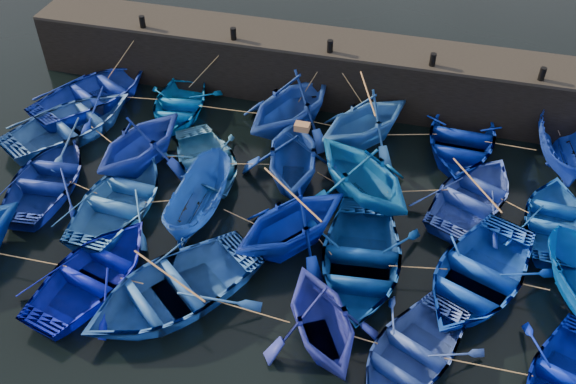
% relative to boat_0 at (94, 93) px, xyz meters
% --- Properties ---
extents(ground, '(120.00, 120.00, 0.00)m').
position_rel_boat_0_xyz_m(ground, '(9.50, -7.30, -0.57)').
color(ground, black).
rests_on(ground, ground).
extents(quay_wall, '(26.00, 2.50, 2.50)m').
position_rel_boat_0_xyz_m(quay_wall, '(9.50, 3.20, 0.68)').
color(quay_wall, black).
rests_on(quay_wall, ground).
extents(quay_top, '(26.00, 2.50, 0.12)m').
position_rel_boat_0_xyz_m(quay_top, '(9.50, 3.20, 1.99)').
color(quay_top, black).
rests_on(quay_top, quay_wall).
extents(bollard_0, '(0.24, 0.24, 0.50)m').
position_rel_boat_0_xyz_m(bollard_0, '(1.50, 2.30, 2.30)').
color(bollard_0, black).
rests_on(bollard_0, quay_top).
extents(bollard_1, '(0.24, 0.24, 0.50)m').
position_rel_boat_0_xyz_m(bollard_1, '(5.50, 2.30, 2.30)').
color(bollard_1, black).
rests_on(bollard_1, quay_top).
extents(bollard_2, '(0.24, 0.24, 0.50)m').
position_rel_boat_0_xyz_m(bollard_2, '(9.50, 2.30, 2.30)').
color(bollard_2, black).
rests_on(bollard_2, quay_top).
extents(bollard_3, '(0.24, 0.24, 0.50)m').
position_rel_boat_0_xyz_m(bollard_3, '(13.50, 2.30, 2.30)').
color(bollard_3, black).
rests_on(bollard_3, quay_top).
extents(bollard_4, '(0.24, 0.24, 0.50)m').
position_rel_boat_0_xyz_m(bollard_4, '(17.50, 2.30, 2.30)').
color(bollard_4, black).
rests_on(bollard_4, quay_top).
extents(boat_0, '(6.07, 6.70, 1.14)m').
position_rel_boat_0_xyz_m(boat_0, '(0.00, 0.00, 0.00)').
color(boat_0, '#102796').
rests_on(boat_0, ground).
extents(boat_1, '(3.76, 4.82, 0.91)m').
position_rel_boat_0_xyz_m(boat_1, '(3.66, 0.25, -0.11)').
color(boat_1, '#0351A3').
rests_on(boat_1, ground).
extents(boat_2, '(5.77, 6.11, 2.54)m').
position_rel_boat_0_xyz_m(boat_2, '(8.43, 0.36, 0.70)').
color(boat_2, navy).
rests_on(boat_2, ground).
extents(boat_3, '(5.57, 5.66, 2.26)m').
position_rel_boat_0_xyz_m(boat_3, '(11.40, 0.26, 0.56)').
color(boat_3, blue).
rests_on(boat_3, ground).
extents(boat_4, '(4.00, 5.49, 1.12)m').
position_rel_boat_0_xyz_m(boat_4, '(15.05, 0.79, -0.01)').
color(boat_4, '#00157F').
rests_on(boat_4, ground).
extents(boat_5, '(2.22, 4.70, 1.76)m').
position_rel_boat_0_xyz_m(boat_5, '(18.73, 0.74, 0.31)').
color(boat_5, '#102FA7').
rests_on(boat_5, ground).
extents(boat_6, '(6.14, 6.66, 1.13)m').
position_rel_boat_0_xyz_m(boat_6, '(0.13, -2.21, -0.01)').
color(boat_6, '#2B58A6').
rests_on(boat_6, ground).
extents(boat_7, '(4.81, 5.18, 2.23)m').
position_rel_boat_0_xyz_m(boat_7, '(3.65, -3.24, 0.55)').
color(boat_7, navy).
rests_on(boat_7, ground).
extents(boat_8, '(5.15, 5.37, 0.91)m').
position_rel_boat_0_xyz_m(boat_8, '(6.11, -2.99, -0.12)').
color(boat_8, teal).
rests_on(boat_8, ground).
extents(boat_9, '(4.70, 5.16, 2.33)m').
position_rel_boat_0_xyz_m(boat_9, '(9.31, -2.64, 0.59)').
color(boat_9, navy).
rests_on(boat_9, ground).
extents(boat_10, '(6.16, 6.12, 2.46)m').
position_rel_boat_0_xyz_m(boat_10, '(11.89, -3.05, 0.66)').
color(boat_10, '#07519E').
rests_on(boat_10, ground).
extents(boat_11, '(4.94, 5.63, 0.97)m').
position_rel_boat_0_xyz_m(boat_11, '(15.70, -2.39, -0.08)').
color(boat_11, '#243EA5').
rests_on(boat_11, ground).
extents(boat_12, '(3.40, 4.55, 0.91)m').
position_rel_boat_0_xyz_m(boat_12, '(18.41, -2.88, -0.12)').
color(boat_12, '#0D45A7').
rests_on(boat_12, ground).
extents(boat_13, '(3.92, 5.15, 1.00)m').
position_rel_boat_0_xyz_m(boat_13, '(0.99, -5.40, -0.07)').
color(boat_13, navy).
rests_on(boat_13, ground).
extents(boat_14, '(3.90, 5.25, 1.05)m').
position_rel_boat_0_xyz_m(boat_14, '(4.00, -5.72, -0.05)').
color(boat_14, blue).
rests_on(boat_14, ground).
extents(boat_15, '(1.70, 4.11, 1.57)m').
position_rel_boat_0_xyz_m(boat_15, '(6.70, -5.35, 0.21)').
color(boat_15, '#18449C').
rests_on(boat_15, ground).
extents(boat_16, '(5.56, 5.67, 2.26)m').
position_rel_boat_0_xyz_m(boat_16, '(10.10, -5.87, 0.56)').
color(boat_16, '#031D97').
rests_on(boat_16, ground).
extents(boat_17, '(4.44, 5.78, 1.12)m').
position_rel_boat_0_xyz_m(boat_17, '(12.43, -6.43, -0.01)').
color(boat_17, navy).
rests_on(boat_17, ground).
extents(boat_18, '(5.48, 6.34, 1.10)m').
position_rel_boat_0_xyz_m(boat_18, '(15.97, -6.11, -0.02)').
color(boat_18, '#0835B7').
rests_on(boat_18, ground).
extents(boat_21, '(4.50, 5.51, 1.00)m').
position_rel_boat_0_xyz_m(boat_21, '(4.70, -9.01, -0.07)').
color(boat_21, '#030C9B').
rests_on(boat_21, ground).
extents(boat_22, '(6.65, 6.93, 1.17)m').
position_rel_boat_0_xyz_m(boat_22, '(7.24, -9.04, 0.02)').
color(boat_22, '#1A4A9B').
rests_on(boat_22, ground).
extents(boat_23, '(4.87, 5.07, 2.05)m').
position_rel_boat_0_xyz_m(boat_23, '(11.84, -9.28, 0.46)').
color(boat_23, navy).
rests_on(boat_23, ground).
extents(boat_24, '(4.68, 5.30, 0.91)m').
position_rel_boat_0_xyz_m(boat_24, '(14.35, -9.34, -0.11)').
color(boat_24, '#2846A5').
rests_on(boat_24, ground).
extents(wooden_crate, '(0.51, 0.35, 0.25)m').
position_rel_boat_0_xyz_m(wooden_crate, '(9.61, -2.64, 1.88)').
color(wooden_crate, '#936540').
rests_on(wooden_crate, boat_9).
extents(mooring_ropes, '(18.77, 11.58, 2.10)m').
position_rel_boat_0_xyz_m(mooring_ropes, '(9.35, -2.31, 0.31)').
color(mooring_ropes, tan).
rests_on(mooring_ropes, ground).
extents(loose_oars, '(10.71, 11.38, 1.35)m').
position_rel_boat_0_xyz_m(loose_oars, '(11.11, -4.26, 1.13)').
color(loose_oars, '#99724C').
rests_on(loose_oars, ground).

